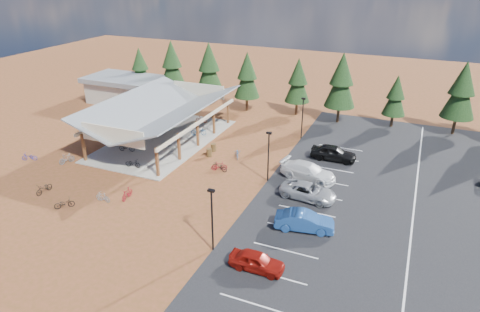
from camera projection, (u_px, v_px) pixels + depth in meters
ground at (213, 180)px, 42.07m from camera, size 140.00×140.00×0.00m
asphalt_lot at (414, 204)px, 37.94m from camera, size 27.00×44.00×0.04m
concrete_pad at (164, 140)px, 51.49m from camera, size 10.60×18.60×0.10m
bike_pavilion at (162, 110)px, 49.92m from camera, size 11.65×19.40×4.97m
outbuilding at (124, 89)px, 64.89m from camera, size 11.00×7.00×3.90m
lamp_post_0 at (212, 216)px, 30.67m from camera, size 0.50×0.25×5.14m
lamp_post_1 at (268, 153)px, 40.71m from camera, size 0.50×0.25×5.14m
lamp_post_2 at (302, 115)px, 50.76m from camera, size 0.50×0.25×5.14m
trash_bin_0 at (209, 153)px, 47.09m from camera, size 0.60×0.60×0.90m
trash_bin_1 at (213, 147)px, 48.37m from camera, size 0.60×0.60×0.90m
pine_0 at (140, 67)px, 66.51m from camera, size 3.31×3.31×7.71m
pine_1 at (172, 64)px, 64.73m from camera, size 3.88×3.88×9.03m
pine_2 at (209, 67)px, 61.96m from camera, size 3.99×3.99×9.29m
pine_3 at (247, 75)px, 59.73m from camera, size 3.61×3.61×8.41m
pine_4 at (298, 81)px, 58.16m from camera, size 3.42×3.42×7.97m
pine_5 at (341, 81)px, 54.95m from camera, size 4.00×4.00×9.31m
pine_6 at (396, 96)px, 54.11m from camera, size 2.93×2.93×6.82m
pine_7 at (462, 90)px, 51.12m from camera, size 3.93×3.93×9.14m
bike_0 at (127, 147)px, 48.08m from camera, size 1.91×1.04×0.95m
bike_1 at (146, 135)px, 51.59m from camera, size 1.69×0.60×1.00m
bike_2 at (164, 126)px, 54.21m from camera, size 1.83×0.71×0.95m
bike_3 at (178, 116)px, 58.05m from camera, size 1.55×0.79×0.90m
bike_4 at (133, 163)px, 44.35m from camera, size 1.76×0.79×0.89m
bike_5 at (174, 148)px, 47.99m from camera, size 1.69×0.69×0.99m
bike_6 at (199, 131)px, 52.60m from camera, size 2.00×1.22×0.99m
bike_7 at (201, 119)px, 56.71m from camera, size 1.63×0.66×0.95m
bike_8 at (44, 188)px, 39.59m from camera, size 0.65×1.82×0.96m
bike_9 at (67, 159)px, 45.47m from camera, size 1.07×1.78×1.03m
bike_10 at (29, 157)px, 46.11m from camera, size 1.71×1.20×0.85m
bike_11 at (127, 194)px, 38.60m from camera, size 0.65×1.77×1.04m
bike_12 at (64, 203)px, 37.17m from camera, size 1.63×1.62×0.90m
bike_13 at (103, 197)px, 38.16m from camera, size 1.53×0.43×0.92m
bike_14 at (237, 153)px, 46.74m from camera, size 1.36×2.00×1.00m
bike_15 at (219, 166)px, 43.87m from camera, size 1.65×1.15×0.98m
bike_16 at (219, 167)px, 43.77m from camera, size 1.88×0.90×0.95m
car_0 at (257, 261)px, 29.58m from camera, size 3.93×1.60×1.34m
car_1 at (304, 221)px, 33.97m from camera, size 4.93×2.54×1.55m
car_2 at (308, 191)px, 38.51m from camera, size 5.32×2.88×1.42m
car_3 at (308, 171)px, 41.96m from camera, size 5.88×3.23×1.61m
car_4 at (334, 153)px, 46.01m from camera, size 4.83×1.95×1.64m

